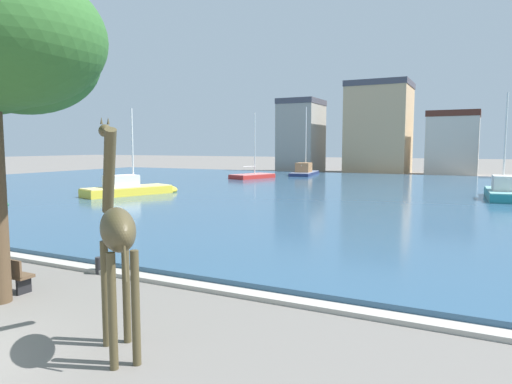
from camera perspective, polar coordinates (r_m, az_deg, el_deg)
harbor_water at (r=36.34m, az=12.97°, el=-0.20°), size 91.18×49.86×0.26m
quay_edge_coping at (r=13.58m, az=-13.34°, el=-10.39°), size 91.18×0.50×0.12m
giraffe_statue at (r=8.64m, az=-17.02°, el=-4.90°), size 2.17×1.86×4.39m
sailboat_navy at (r=57.29m, az=6.19°, el=2.47°), size 3.50×8.80×8.67m
sailboat_yellow at (r=34.70m, az=-15.05°, el=0.23°), size 4.32×7.59×6.53m
sailboat_red at (r=51.06m, az=-0.06°, el=1.92°), size 3.80×6.36×7.54m
sailboat_teal at (r=35.37m, az=28.45°, el=-0.12°), size 2.32×7.09×7.40m
mooring_bollard at (r=14.56m, az=-19.00°, el=-8.68°), size 0.24×0.24×0.50m
park_bench at (r=13.89m, az=-29.10°, el=-8.77°), size 1.80×0.44×0.92m
townhouse_end_terrace at (r=68.80m, az=5.68°, el=7.01°), size 5.61×6.93×10.70m
townhouse_wide_warehouse at (r=67.41m, az=15.12°, el=7.74°), size 8.48×8.05×12.75m
townhouse_tall_gabled at (r=65.97m, az=23.37°, el=5.63°), size 6.46×5.67×8.41m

